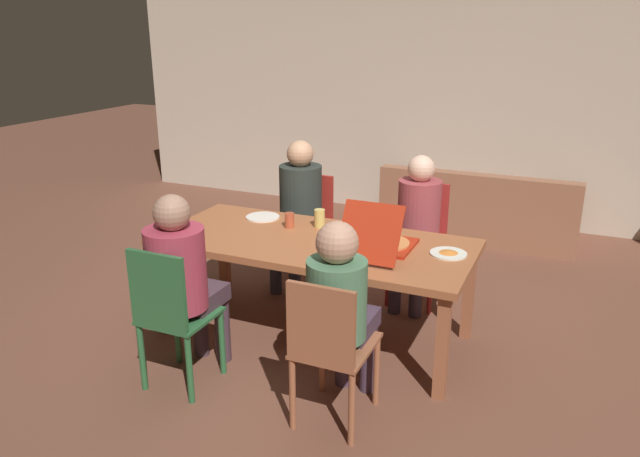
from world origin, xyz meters
TOP-DOWN VIEW (x-y plane):
  - ground_plane at (0.00, 0.00)m, footprint 20.00×20.00m
  - back_wall at (0.00, 3.26)m, footprint 7.63×0.12m
  - dining_table at (0.00, 0.00)m, footprint 2.17×0.97m
  - chair_0 at (-0.50, 0.92)m, footprint 0.46×0.39m
  - person_0 at (-0.50, 0.78)m, footprint 0.35×0.54m
  - chair_1 at (-0.50, -0.97)m, footprint 0.40×0.40m
  - person_1 at (-0.50, -0.83)m, footprint 0.35×0.54m
  - chair_2 at (0.51, 0.96)m, footprint 0.39×0.44m
  - person_2 at (0.51, 0.81)m, footprint 0.33×0.51m
  - chair_3 at (0.51, -0.93)m, footprint 0.40×0.46m
  - person_3 at (0.51, -0.77)m, footprint 0.33×0.53m
  - pizza_box_0 at (0.48, 0.01)m, footprint 0.39×0.59m
  - plate_0 at (-0.57, 0.30)m, footprint 0.26×0.26m
  - plate_1 at (0.91, 0.10)m, footprint 0.24×0.24m
  - drinking_glass_0 at (-0.28, 0.18)m, footprint 0.07×0.07m
  - drinking_glass_1 at (-0.08, 0.27)m, footprint 0.08×0.08m
  - couch at (0.70, 2.61)m, footprint 1.96×0.79m

SIDE VIEW (x-z plane):
  - ground_plane at x=0.00m, z-range 0.00..0.00m
  - couch at x=0.70m, z-range -0.10..0.64m
  - chair_3 at x=0.51m, z-range 0.06..0.96m
  - chair_1 at x=-0.50m, z-range 0.05..0.98m
  - chair_0 at x=-0.50m, z-range 0.06..0.97m
  - chair_2 at x=0.51m, z-range 0.05..0.99m
  - dining_table at x=0.00m, z-range 0.29..1.02m
  - person_3 at x=0.51m, z-range 0.11..1.28m
  - person_2 at x=0.51m, z-range 0.11..1.30m
  - person_1 at x=-0.50m, z-range 0.11..1.33m
  - person_0 at x=-0.50m, z-range 0.11..1.35m
  - plate_0 at x=-0.57m, z-range 0.73..0.74m
  - plate_1 at x=0.91m, z-range 0.72..0.75m
  - pizza_box_0 at x=0.48m, z-range 0.60..0.96m
  - drinking_glass_0 at x=-0.28m, z-range 0.73..0.84m
  - drinking_glass_1 at x=-0.08m, z-range 0.73..0.86m
  - back_wall at x=0.00m, z-range 0.00..2.65m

